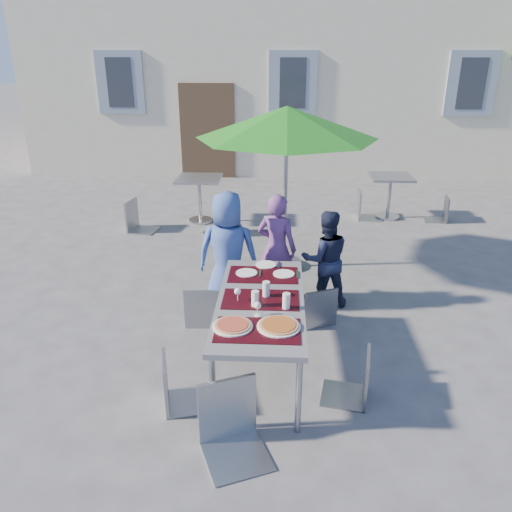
# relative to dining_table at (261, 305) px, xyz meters

# --- Properties ---
(ground) EXTENTS (90.00, 90.00, 0.00)m
(ground) POSITION_rel_dining_table_xyz_m (0.37, 0.47, -0.70)
(ground) COLOR #4C4B4E
(ground) RESTS_ON ground
(dining_table) EXTENTS (0.80, 1.85, 0.76)m
(dining_table) POSITION_rel_dining_table_xyz_m (0.00, 0.00, 0.00)
(dining_table) COLOR #4A4A4F
(dining_table) RESTS_ON ground
(pizza_near_left) EXTENTS (0.34, 0.34, 0.03)m
(pizza_near_left) POSITION_rel_dining_table_xyz_m (-0.21, -0.51, 0.07)
(pizza_near_left) COLOR white
(pizza_near_left) RESTS_ON dining_table
(pizza_near_right) EXTENTS (0.37, 0.37, 0.03)m
(pizza_near_right) POSITION_rel_dining_table_xyz_m (0.17, -0.49, 0.07)
(pizza_near_right) COLOR white
(pizza_near_right) RESTS_ON dining_table
(glassware) EXTENTS (0.51, 0.44, 0.15)m
(glassware) POSITION_rel_dining_table_xyz_m (0.04, -0.09, 0.13)
(glassware) COLOR silver
(glassware) RESTS_ON dining_table
(place_settings) EXTENTS (0.64, 0.45, 0.01)m
(place_settings) POSITION_rel_dining_table_xyz_m (0.02, 0.65, 0.06)
(place_settings) COLOR white
(place_settings) RESTS_ON dining_table
(child_0) EXTENTS (0.72, 0.48, 1.44)m
(child_0) POSITION_rel_dining_table_xyz_m (-0.43, 1.20, 0.03)
(child_0) COLOR #375199
(child_0) RESTS_ON ground
(child_1) EXTENTS (0.57, 0.47, 1.35)m
(child_1) POSITION_rel_dining_table_xyz_m (0.13, 1.49, -0.02)
(child_1) COLOR #6B3C7C
(child_1) RESTS_ON ground
(child_2) EXTENTS (0.62, 0.42, 1.19)m
(child_2) POSITION_rel_dining_table_xyz_m (0.71, 1.38, -0.10)
(child_2) COLOR #1A1F3A
(child_2) RESTS_ON ground
(chair_0) EXTENTS (0.42, 0.42, 0.89)m
(chair_0) POSITION_rel_dining_table_xyz_m (-0.69, 0.82, -0.18)
(chair_0) COLOR gray
(chair_0) RESTS_ON ground
(chair_1) EXTENTS (0.55, 0.56, 0.99)m
(chair_1) POSITION_rel_dining_table_xyz_m (0.09, 1.09, -0.11)
(chair_1) COLOR gray
(chair_1) RESTS_ON ground
(chair_2) EXTENTS (0.51, 0.51, 0.87)m
(chair_2) POSITION_rel_dining_table_xyz_m (0.60, 0.89, -0.19)
(chair_2) COLOR gray
(chair_2) RESTS_ON ground
(chair_3) EXTENTS (0.48, 0.47, 0.89)m
(chair_3) POSITION_rel_dining_table_xyz_m (-0.70, -0.57, -0.18)
(chair_3) COLOR gray
(chair_3) RESTS_ON ground
(chair_4) EXTENTS (0.46, 0.45, 0.88)m
(chair_4) POSITION_rel_dining_table_xyz_m (0.86, -0.41, -0.18)
(chair_4) COLOR gray
(chair_4) RESTS_ON ground
(chair_5) EXTENTS (0.62, 0.62, 1.06)m
(chair_5) POSITION_rel_dining_table_xyz_m (-0.17, -1.06, -0.07)
(chair_5) COLOR #949B9F
(chair_5) RESTS_ON ground
(patio_umbrella) EXTENTS (2.40, 2.40, 2.23)m
(patio_umbrella) POSITION_rel_dining_table_xyz_m (0.22, 2.51, 1.31)
(patio_umbrella) COLOR #AEB2B6
(patio_umbrella) RESTS_ON ground
(cafe_table_0) EXTENTS (0.76, 0.76, 0.82)m
(cafe_table_0) POSITION_rel_dining_table_xyz_m (-1.29, 4.48, -0.11)
(cafe_table_0) COLOR #AEB2B6
(cafe_table_0) RESTS_ON ground
(bg_chair_l_0) EXTENTS (0.52, 0.51, 0.99)m
(bg_chair_l_0) POSITION_rel_dining_table_xyz_m (-2.29, 3.95, -0.11)
(bg_chair_l_0) COLOR gray
(bg_chair_l_0) RESTS_ON ground
(bg_chair_r_0) EXTENTS (0.53, 0.52, 0.90)m
(bg_chair_r_0) POSITION_rel_dining_table_xyz_m (-0.84, 3.89, -0.17)
(bg_chair_r_0) COLOR gray
(bg_chair_r_0) RESTS_ON ground
(cafe_table_1) EXTENTS (0.74, 0.74, 0.79)m
(cafe_table_1) POSITION_rel_dining_table_xyz_m (2.15, 4.89, -0.14)
(cafe_table_1) COLOR #AEB2B6
(cafe_table_1) RESTS_ON ground
(bg_chair_l_1) EXTENTS (0.45, 0.45, 0.97)m
(bg_chair_l_1) POSITION_rel_dining_table_xyz_m (1.71, 4.84, -0.13)
(bg_chair_l_1) COLOR gray
(bg_chair_l_1) RESTS_ON ground
(bg_chair_r_1) EXTENTS (0.42, 0.41, 0.84)m
(bg_chair_r_1) POSITION_rel_dining_table_xyz_m (3.07, 4.77, -0.21)
(bg_chair_r_1) COLOR gray
(bg_chair_r_1) RESTS_ON ground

